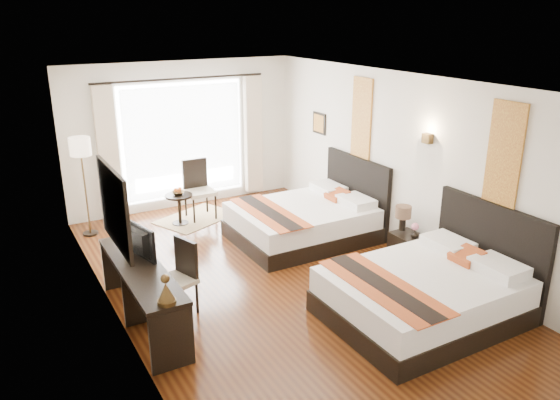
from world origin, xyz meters
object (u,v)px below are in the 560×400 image
vase (415,232)px  console_desk (143,295)px  television (133,241)px  nightstand (407,249)px  floor_lamp (81,153)px  desk_chair (177,292)px  fruit_bowl (178,193)px  bed_far (307,220)px  bed_near (428,292)px  window_chair (200,201)px  side_table (180,209)px  table_lamp (403,214)px

vase → console_desk: (-3.95, 0.46, -0.19)m
television → nightstand: bearing=-112.7°
floor_lamp → nightstand: bearing=-42.0°
television → desk_chair: (0.41, -0.29, -0.67)m
fruit_bowl → floor_lamp: bearing=169.1°
bed_far → desk_chair: bed_far is taller
fruit_bowl → television: bearing=-119.4°
vase → console_desk: bearing=173.3°
vase → bed_far: bearing=114.6°
bed_near → bed_far: bearing=89.4°
television → vase: bearing=-114.7°
desk_chair → window_chair: (1.53, 3.05, 0.04)m
bed_near → window_chair: (-1.17, 4.68, -0.01)m
desk_chair → window_chair: bearing=-134.7°
television → desk_chair: bearing=-138.5°
vase → fruit_bowl: bearing=125.5°
console_desk → floor_lamp: 3.41m
window_chair → floor_lamp: bearing=-95.1°
side_table → fruit_bowl: bearing=95.0°
floor_lamp → window_chair: bearing=-5.2°
desk_chair → floor_lamp: floor_lamp is taller
bed_far → desk_chair: bearing=-155.4°
bed_far → television: bed_far is taller
floor_lamp → window_chair: (1.96, -0.18, -1.11)m
bed_far → television: 3.35m
floor_lamp → vase: bearing=-43.2°
bed_far → window_chair: size_ratio=2.09×
nightstand → table_lamp: bearing=95.3°
television → fruit_bowl: size_ratio=3.29×
television → bed_near: bearing=-135.3°
side_table → fruit_bowl: (-0.00, 0.02, 0.31)m
vase → floor_lamp: (-3.95, 3.71, 0.88)m
nightstand → table_lamp: table_lamp is taller
desk_chair → side_table: size_ratio=1.72×
television → floor_lamp: size_ratio=0.43×
desk_chair → floor_lamp: (-0.44, 3.23, 1.15)m
bed_far → bed_near: bearing=-90.6°
bed_near → desk_chair: 3.15m
bed_near → bed_far: size_ratio=1.03×
bed_near → nightstand: size_ratio=4.77×
floor_lamp → window_chair: floor_lamp is taller
table_lamp → desk_chair: 3.56m
bed_far → console_desk: (-3.16, -1.26, 0.05)m
desk_chair → television: bearing=-53.0°
console_desk → nightstand: bearing=-4.7°
bed_near → window_chair: bearing=104.1°
bed_near → floor_lamp: floor_lamp is taller
nightstand → fruit_bowl: size_ratio=2.17×
side_table → fruit_bowl: fruit_bowl is taller
nightstand → vase: vase is taller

